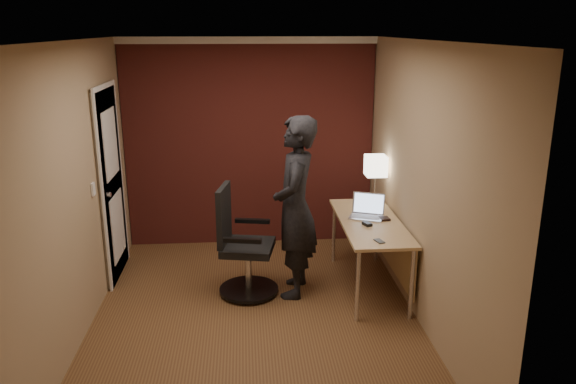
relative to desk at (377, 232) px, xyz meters
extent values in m
plane|color=brown|center=(-1.25, -0.55, -0.60)|extent=(4.00, 4.00, 0.00)
plane|color=white|center=(-1.25, -0.55, 1.90)|extent=(4.00, 4.00, 0.00)
plane|color=tan|center=(-1.25, 1.45, 0.65)|extent=(3.00, 0.00, 3.00)
plane|color=tan|center=(-1.25, -2.55, 0.65)|extent=(3.00, 0.00, 3.00)
plane|color=tan|center=(-2.75, -0.55, 0.65)|extent=(0.00, 4.00, 4.00)
plane|color=tan|center=(0.25, -0.55, 0.65)|extent=(0.00, 4.00, 4.00)
cube|color=maroon|center=(-1.25, 1.42, 0.65)|extent=(2.98, 0.06, 2.50)
cube|color=silver|center=(-1.25, 1.41, 1.86)|extent=(3.00, 0.08, 0.08)
cube|color=silver|center=(-1.25, -2.51, 1.86)|extent=(3.00, 0.08, 0.08)
cube|color=silver|center=(-2.71, -0.55, 1.86)|extent=(0.08, 4.00, 0.08)
cube|color=silver|center=(0.21, -0.55, 1.86)|extent=(0.08, 4.00, 0.08)
cube|color=silver|center=(-2.73, 0.55, 0.40)|extent=(0.05, 0.82, 2.02)
cube|color=silver|center=(-2.71, 0.55, 0.40)|extent=(0.02, 0.92, 2.12)
cylinder|color=silver|center=(-2.68, 0.22, 0.40)|extent=(0.05, 0.05, 0.05)
cube|color=silver|center=(-2.74, -0.10, 0.55)|extent=(0.02, 0.08, 0.12)
cube|color=#D0B778|center=(-0.07, 0.00, 0.11)|extent=(0.60, 1.50, 0.03)
cube|color=#D0B778|center=(0.21, 0.00, -0.17)|extent=(0.02, 1.38, 0.54)
cylinder|color=silver|center=(-0.32, -0.69, -0.25)|extent=(0.04, 0.04, 0.70)
cylinder|color=silver|center=(-0.32, 0.69, -0.25)|extent=(0.04, 0.04, 0.70)
cylinder|color=silver|center=(0.18, -0.69, -0.25)|extent=(0.04, 0.04, 0.70)
cylinder|color=silver|center=(0.18, 0.69, -0.25)|extent=(0.04, 0.04, 0.70)
cube|color=silver|center=(0.10, 0.58, 0.14)|extent=(0.11, 0.11, 0.01)
cylinder|color=silver|center=(0.10, 0.58, 0.29)|extent=(0.01, 0.01, 0.30)
cube|color=white|center=(0.10, 0.58, 0.55)|extent=(0.22, 0.22, 0.22)
cube|color=silver|center=(-0.09, 0.08, 0.14)|extent=(0.39, 0.34, 0.01)
cube|color=silver|center=(-0.05, 0.19, 0.25)|extent=(0.33, 0.18, 0.22)
cube|color=#B2CCF2|center=(-0.05, 0.18, 0.25)|extent=(0.30, 0.15, 0.19)
cube|color=gray|center=(-0.09, 0.07, 0.14)|extent=(0.31, 0.22, 0.00)
cube|color=black|center=(-0.13, -0.14, 0.14)|extent=(0.09, 0.12, 0.03)
cube|color=black|center=(-0.11, -0.58, 0.13)|extent=(0.09, 0.13, 0.01)
cube|color=black|center=(0.08, 0.01, 0.14)|extent=(0.10, 0.12, 0.02)
cylinder|color=black|center=(-1.31, -0.05, -0.56)|extent=(0.60, 0.60, 0.03)
cylinder|color=silver|center=(-1.31, -0.05, -0.34)|extent=(0.06, 0.06, 0.45)
cube|color=black|center=(-1.31, -0.05, -0.10)|extent=(0.57, 0.57, 0.07)
cube|color=black|center=(-1.54, -0.01, 0.23)|extent=(0.14, 0.45, 0.59)
cube|color=black|center=(-1.25, 0.22, 0.08)|extent=(0.37, 0.12, 0.04)
cube|color=black|center=(-1.36, -0.32, 0.08)|extent=(0.37, 0.12, 0.04)
imported|color=black|center=(-0.84, -0.05, 0.30)|extent=(0.55, 0.73, 1.81)
camera|label=1|loc=(-1.32, -5.26, 2.00)|focal=35.00mm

